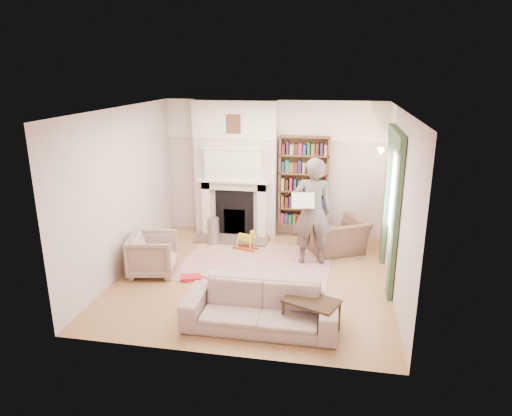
% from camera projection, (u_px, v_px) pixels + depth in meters
% --- Properties ---
extents(floor, '(4.50, 4.50, 0.00)m').
position_uv_depth(floor, '(253.00, 277.00, 7.77)').
color(floor, brown).
rests_on(floor, ground).
extents(ceiling, '(4.50, 4.50, 0.00)m').
position_uv_depth(ceiling, '(253.00, 109.00, 6.95)').
color(ceiling, white).
rests_on(ceiling, wall_back).
extents(wall_back, '(4.50, 0.00, 4.50)m').
position_uv_depth(wall_back, '(273.00, 169.00, 9.47)').
color(wall_back, beige).
rests_on(wall_back, floor).
extents(wall_front, '(4.50, 0.00, 4.50)m').
position_uv_depth(wall_front, '(217.00, 250.00, 5.24)').
color(wall_front, beige).
rests_on(wall_front, floor).
extents(wall_left, '(0.00, 4.50, 4.50)m').
position_uv_depth(wall_left, '(123.00, 191.00, 7.74)').
color(wall_left, beige).
rests_on(wall_left, floor).
extents(wall_right, '(0.00, 4.50, 4.50)m').
position_uv_depth(wall_right, '(398.00, 205.00, 6.97)').
color(wall_right, beige).
rests_on(wall_right, floor).
extents(fireplace, '(1.70, 0.58, 2.80)m').
position_uv_depth(fireplace, '(236.00, 170.00, 9.42)').
color(fireplace, beige).
rests_on(fireplace, floor).
extents(bookcase, '(1.00, 0.24, 1.85)m').
position_uv_depth(bookcase, '(304.00, 182.00, 9.31)').
color(bookcase, brown).
rests_on(bookcase, floor).
extents(window, '(0.02, 0.90, 1.30)m').
position_uv_depth(window, '(394.00, 195.00, 7.34)').
color(window, silver).
rests_on(window, wall_right).
extents(curtain_left, '(0.07, 0.32, 2.40)m').
position_uv_depth(curtain_left, '(395.00, 223.00, 6.76)').
color(curtain_left, '#324D32').
rests_on(curtain_left, floor).
extents(curtain_right, '(0.07, 0.32, 2.40)m').
position_uv_depth(curtain_right, '(387.00, 198.00, 8.07)').
color(curtain_right, '#324D32').
rests_on(curtain_right, floor).
extents(pelmet, '(0.09, 1.70, 0.24)m').
position_uv_depth(pelmet, '(396.00, 137.00, 7.07)').
color(pelmet, '#324D32').
rests_on(pelmet, wall_right).
extents(wall_sconce, '(0.20, 0.24, 0.24)m').
position_uv_depth(wall_sconce, '(378.00, 155.00, 8.27)').
color(wall_sconce, gold).
rests_on(wall_sconce, wall_right).
extents(rug, '(2.72, 2.14, 0.01)m').
position_uv_depth(rug, '(256.00, 263.00, 8.29)').
color(rug, '#C0A991').
rests_on(rug, floor).
extents(armchair_reading, '(1.32, 1.26, 0.66)m').
position_uv_depth(armchair_reading, '(336.00, 236.00, 8.73)').
color(armchair_reading, '#472B26').
rests_on(armchair_reading, floor).
extents(armchair_left, '(0.90, 0.89, 0.70)m').
position_uv_depth(armchair_left, '(153.00, 254.00, 7.79)').
color(armchair_left, '#AFA590').
rests_on(armchair_left, floor).
extents(sofa, '(2.08, 0.82, 0.61)m').
position_uv_depth(sofa, '(260.00, 307.00, 6.18)').
color(sofa, '#BBAE9A').
rests_on(sofa, floor).
extents(man_reading, '(0.78, 0.59, 1.94)m').
position_uv_depth(man_reading, '(312.00, 212.00, 8.05)').
color(man_reading, '#534A42').
rests_on(man_reading, floor).
extents(newspaper, '(0.41, 0.18, 0.26)m').
position_uv_depth(newspaper, '(303.00, 200.00, 7.81)').
color(newspaper, silver).
rests_on(newspaper, man_reading).
extents(coffee_table, '(0.82, 0.69, 0.45)m').
position_uv_depth(coffee_table, '(311.00, 315.00, 6.12)').
color(coffee_table, '#382713').
rests_on(coffee_table, floor).
extents(paraffin_heater, '(0.29, 0.29, 0.55)m').
position_uv_depth(paraffin_heater, '(213.00, 231.00, 9.14)').
color(paraffin_heater, '#929499').
rests_on(paraffin_heater, floor).
extents(rocking_horse, '(0.51, 0.32, 0.42)m').
position_uv_depth(rocking_horse, '(245.00, 240.00, 8.86)').
color(rocking_horse, gold).
rests_on(rocking_horse, rug).
extents(board_game, '(0.43, 0.43, 0.03)m').
position_uv_depth(board_game, '(212.00, 274.00, 7.79)').
color(board_game, '#DAD74C').
rests_on(board_game, rug).
extents(game_box_lid, '(0.38, 0.31, 0.06)m').
position_uv_depth(game_box_lid, '(191.00, 278.00, 7.65)').
color(game_box_lid, red).
rests_on(game_box_lid, rug).
extents(comic_annuals, '(0.69, 0.59, 0.02)m').
position_uv_depth(comic_annuals, '(263.00, 286.00, 7.37)').
color(comic_annuals, red).
rests_on(comic_annuals, rug).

